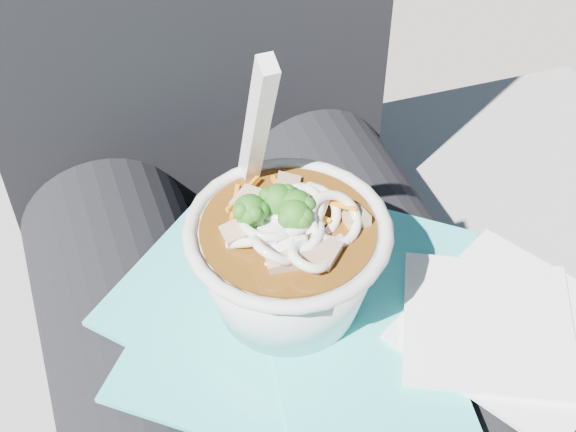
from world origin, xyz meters
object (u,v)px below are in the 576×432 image
object	(u,v)px
stone_ledge	(248,430)
person_body	(257,283)
lap	(297,399)
udon_bowl	(288,253)
plastic_bag	(299,336)

from	to	relation	value
stone_ledge	person_body	size ratio (longest dim) A/B	1.02
lap	person_body	world-z (taller)	person_body
lap	udon_bowl	size ratio (longest dim) A/B	2.53
person_body	lap	bearing A→B (deg)	-90.00
plastic_bag	udon_bowl	distance (m)	0.06
person_body	udon_bowl	size ratio (longest dim) A/B	5.16
person_body	plastic_bag	xyz separation A→B (m)	(0.00, -0.09, 0.05)
lap	plastic_bag	size ratio (longest dim) A/B	1.45
stone_ledge	lap	size ratio (longest dim) A/B	2.08
stone_ledge	udon_bowl	bearing A→B (deg)	-89.29
plastic_bag	person_body	bearing A→B (deg)	90.03
stone_ledge	plastic_bag	world-z (taller)	plastic_bag
plastic_bag	udon_bowl	size ratio (longest dim) A/B	1.74
lap	udon_bowl	distance (m)	0.14
lap	person_body	bearing A→B (deg)	90.00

